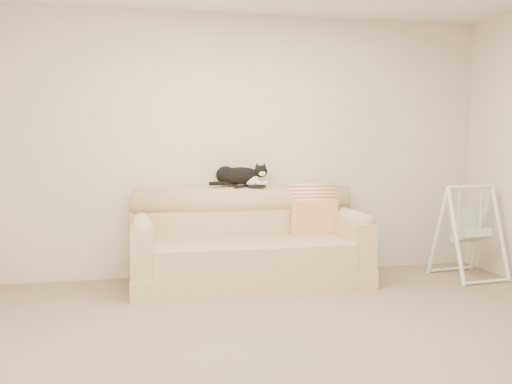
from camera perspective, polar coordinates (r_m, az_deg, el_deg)
ground_plane at (r=4.03m, az=4.23°, el=-14.40°), size 5.00×5.00×0.00m
room_shell at (r=3.80m, az=4.38°, el=7.86°), size 5.04×4.04×2.60m
sofa at (r=5.45m, az=-0.82°, el=-5.42°), size 2.20×0.93×0.90m
remote_a at (r=5.61m, az=-1.41°, el=0.63°), size 0.18×0.12×0.03m
remote_b at (r=5.59m, az=0.09°, el=0.60°), size 0.17×0.07×0.02m
tuxedo_cat at (r=5.61m, az=-1.61°, el=1.64°), size 0.59×0.25×0.23m
throw_blanket at (r=5.78m, az=5.45°, el=-1.10°), size 0.46×0.38×0.58m
baby_swing at (r=6.02m, az=20.48°, el=-3.69°), size 0.62×0.66×0.93m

